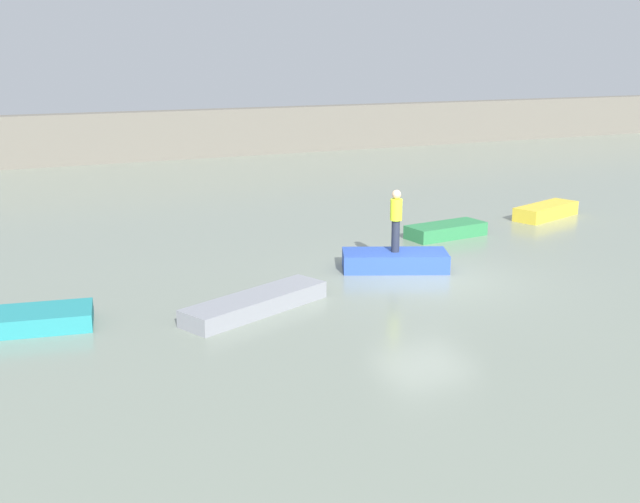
# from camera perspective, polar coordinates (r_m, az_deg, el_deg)

# --- Properties ---
(ground_plane) EXTENTS (120.00, 120.00, 0.00)m
(ground_plane) POSITION_cam_1_polar(r_m,az_deg,el_deg) (20.34, 7.85, -2.01)
(ground_plane) COLOR gray
(embankment_wall) EXTENTS (80.00, 1.20, 2.61)m
(embankment_wall) POSITION_cam_1_polar(r_m,az_deg,el_deg) (43.57, -10.66, 8.45)
(embankment_wall) COLOR #666056
(embankment_wall) RESTS_ON ground_plane
(rowboat_teal) EXTENTS (3.53, 1.83, 0.39)m
(rowboat_teal) POSITION_cam_1_polar(r_m,az_deg,el_deg) (17.74, -21.82, -4.79)
(rowboat_teal) COLOR teal
(rowboat_teal) RESTS_ON ground_plane
(rowboat_grey) EXTENTS (3.82, 2.33, 0.39)m
(rowboat_grey) POSITION_cam_1_polar(r_m,az_deg,el_deg) (17.68, -4.74, -3.82)
(rowboat_grey) COLOR gray
(rowboat_grey) RESTS_ON ground_plane
(rowboat_blue) EXTENTS (3.04, 2.20, 0.50)m
(rowboat_blue) POSITION_cam_1_polar(r_m,az_deg,el_deg) (21.06, 5.53, -0.67)
(rowboat_blue) COLOR #2B4CAD
(rowboat_blue) RESTS_ON ground_plane
(rowboat_green) EXTENTS (2.71, 1.30, 0.42)m
(rowboat_green) POSITION_cam_1_polar(r_m,az_deg,el_deg) (24.98, 9.25, 1.54)
(rowboat_green) COLOR #2D7F47
(rowboat_green) RESTS_ON ground_plane
(rowboat_yellow) EXTENTS (2.97, 1.79, 0.48)m
(rowboat_yellow) POSITION_cam_1_polar(r_m,az_deg,el_deg) (28.67, 16.30, 2.87)
(rowboat_yellow) COLOR gold
(rowboat_yellow) RESTS_ON ground_plane
(person_hiviz_shirt) EXTENTS (0.32, 0.32, 1.69)m
(person_hiviz_shirt) POSITION_cam_1_polar(r_m,az_deg,el_deg) (20.78, 5.61, 2.51)
(person_hiviz_shirt) COLOR #232838
(person_hiviz_shirt) RESTS_ON rowboat_blue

